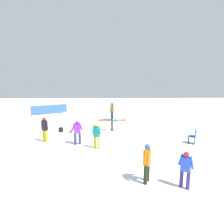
# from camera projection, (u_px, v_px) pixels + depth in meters

# --- Properties ---
(ground_plane) EXTENTS (60.00, 60.00, 0.00)m
(ground_plane) POSITION_uv_depth(u_px,v_px,m) (112.00, 131.00, 13.74)
(ground_plane) COLOR white
(rail_feature) EXTENTS (2.13, 0.34, 0.91)m
(rail_feature) POSITION_uv_depth(u_px,v_px,m) (112.00, 122.00, 13.62)
(rail_feature) COLOR black
(rail_feature) RESTS_ON ground
(snow_kicker_ramp) EXTENTS (1.84, 1.55, 0.68)m
(snow_kicker_ramp) POSITION_uv_depth(u_px,v_px,m) (86.00, 127.00, 13.68)
(snow_kicker_ramp) COLOR white
(snow_kicker_ramp) RESTS_ON ground
(main_rider_on_rail) EXTENTS (1.50, 0.75, 1.30)m
(main_rider_on_rail) POSITION_uv_depth(u_px,v_px,m) (112.00, 112.00, 13.49)
(main_rider_on_rail) COLOR #2ABCD3
(main_rider_on_rail) RESTS_ON rail_feature
(bystander_black) EXTENTS (0.58, 0.48, 1.60)m
(bystander_black) POSITION_uv_depth(u_px,v_px,m) (45.00, 128.00, 11.05)
(bystander_black) COLOR gold
(bystander_black) RESTS_ON ground
(bystander_orange) EXTENTS (0.39, 0.58, 1.51)m
(bystander_orange) POSITION_uv_depth(u_px,v_px,m) (147.00, 161.00, 6.48)
(bystander_orange) COLOR black
(bystander_orange) RESTS_ON ground
(bystander_purple) EXTENTS (0.68, 0.32, 1.50)m
(bystander_purple) POSITION_uv_depth(u_px,v_px,m) (77.00, 131.00, 10.58)
(bystander_purple) COLOR navy
(bystander_purple) RESTS_ON ground
(bystander_teal) EXTENTS (0.58, 0.46, 1.49)m
(bystander_teal) POSITION_uv_depth(u_px,v_px,m) (97.00, 134.00, 9.91)
(bystander_teal) COLOR gold
(bystander_teal) RESTS_ON ground
(bystander_blue) EXTENTS (0.45, 0.45, 1.36)m
(bystander_blue) POSITION_uv_depth(u_px,v_px,m) (186.00, 168.00, 6.15)
(bystander_blue) COLOR navy
(bystander_blue) RESTS_ON ground
(loose_snowboard_white) EXTENTS (1.32, 0.98, 0.02)m
(loose_snowboard_white) POSITION_uv_depth(u_px,v_px,m) (78.00, 118.00, 18.80)
(loose_snowboard_white) COLOR silver
(loose_snowboard_white) RESTS_ON ground
(loose_snowboard_navy) EXTENTS (1.46, 0.60, 0.02)m
(loose_snowboard_navy) POSITION_uv_depth(u_px,v_px,m) (110.00, 121.00, 17.38)
(loose_snowboard_navy) COLOR navy
(loose_snowboard_navy) RESTS_ON ground
(folding_chair) EXTENTS (0.62, 0.62, 0.88)m
(folding_chair) POSITION_uv_depth(u_px,v_px,m) (193.00, 137.00, 10.80)
(folding_chair) COLOR #3F3F44
(folding_chair) RESTS_ON ground
(backpack_on_snow) EXTENTS (0.37, 0.36, 0.34)m
(backpack_on_snow) POSITION_uv_depth(u_px,v_px,m) (61.00, 130.00, 13.44)
(backpack_on_snow) COLOR black
(backpack_on_snow) RESTS_ON ground
(safety_fence) EXTENTS (3.63, 2.17, 1.10)m
(safety_fence) POSITION_uv_depth(u_px,v_px,m) (49.00, 109.00, 21.13)
(safety_fence) COLOR blue
(safety_fence) RESTS_ON ground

